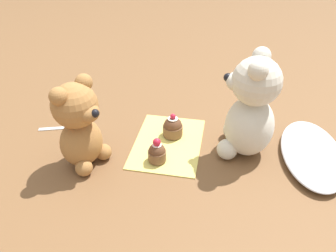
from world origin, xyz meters
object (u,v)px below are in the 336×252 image
at_px(teddy_bear_tan, 79,125).
at_px(teaspoon, 63,128).
at_px(teddy_bear_cream, 250,110).
at_px(cupcake_near_tan_bear, 157,152).
at_px(cupcake_near_cream_bear, 173,127).

relative_size(teddy_bear_tan, teaspoon, 1.65).
relative_size(teddy_bear_cream, teddy_bear_tan, 1.19).
height_order(cupcake_near_tan_bear, teaspoon, cupcake_near_tan_bear).
xyz_separation_m(cupcake_near_cream_bear, teaspoon, (0.02, -0.31, -0.03)).
xyz_separation_m(teddy_bear_cream, cupcake_near_tan_bear, (0.09, -0.21, -0.09)).
xyz_separation_m(teddy_bear_tan, cupcake_near_tan_bear, (-0.03, 0.17, -0.08)).
relative_size(teddy_bear_tan, cupcake_near_tan_bear, 3.46).
bearing_deg(cupcake_near_tan_bear, teaspoon, -107.28).
distance_m(teddy_bear_cream, cupcake_near_cream_bear, 0.21).
xyz_separation_m(teddy_bear_cream, teaspoon, (-0.01, -0.50, -0.12)).
relative_size(teddy_bear_cream, teaspoon, 1.96).
xyz_separation_m(cupcake_near_tan_bear, teaspoon, (-0.09, -0.29, -0.03)).
xyz_separation_m(teddy_bear_tan, teaspoon, (-0.12, -0.12, -0.11)).
relative_size(cupcake_near_tan_bear, teaspoon, 0.48).
bearing_deg(teaspoon, teddy_bear_tan, -63.41).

